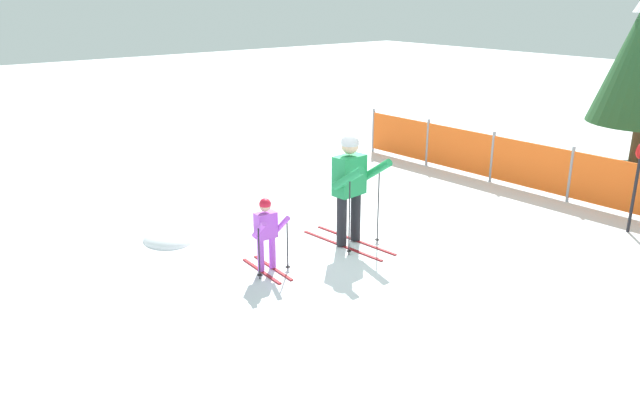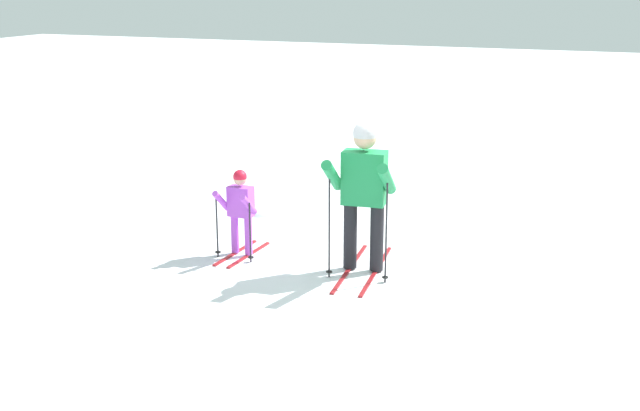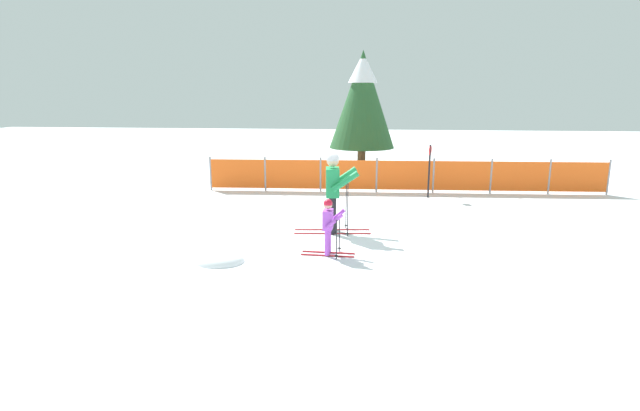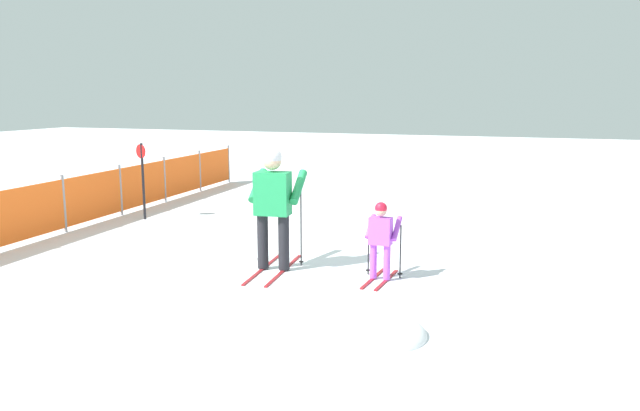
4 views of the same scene
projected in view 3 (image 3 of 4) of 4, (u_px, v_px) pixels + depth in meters
ground_plane at (329, 229)px, 11.13m from camera, size 60.00×60.00×0.00m
skier_adult at (334, 185)px, 10.62m from camera, size 1.67×0.78×1.74m
skier_child at (329, 223)px, 9.21m from camera, size 1.01×0.52×1.07m
safety_fence at (405, 175)px, 15.00m from camera, size 11.94×0.52×1.05m
conifer_far at (363, 98)px, 18.22m from camera, size 2.40×2.40×4.46m
trail_marker at (429, 165)px, 14.19m from camera, size 0.11×0.27×1.52m
snow_mound at (220, 262)px, 8.96m from camera, size 0.90×0.76×0.36m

